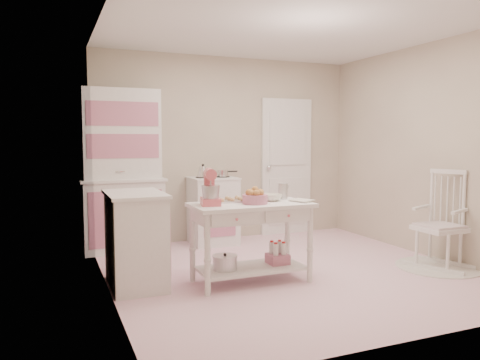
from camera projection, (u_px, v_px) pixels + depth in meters
name	position (u px, v px, depth m)	size (l,w,h in m)	color
room_shell	(291.00, 119.00, 4.96)	(3.84, 3.84, 2.62)	pink
door	(286.00, 167.00, 7.09)	(0.82, 0.05, 2.04)	white
hutch	(123.00, 170.00, 5.96)	(1.06, 0.50, 2.08)	white
stove	(213.00, 210.00, 6.42)	(0.62, 0.57, 0.92)	white
base_cabinet	(136.00, 239.00, 4.57)	(0.54, 0.84, 0.92)	white
lace_rug	(438.00, 267.00, 5.25)	(0.92, 0.92, 0.01)	white
rocking_chair	(440.00, 219.00, 5.20)	(0.48, 0.72, 1.10)	white
work_table	(251.00, 243.00, 4.69)	(1.20, 0.60, 0.80)	white
stand_mixer	(210.00, 188.00, 4.50)	(0.20, 0.28, 0.34)	#E8626F
cookie_tray	(231.00, 201.00, 4.76)	(0.34, 0.24, 0.02)	silver
bread_basket	(255.00, 199.00, 4.61)	(0.25, 0.25, 0.09)	#C6728E
mixing_bowl	(271.00, 197.00, 4.82)	(0.23, 0.23, 0.07)	white
metal_pitcher	(283.00, 191.00, 4.96)	(0.10, 0.10, 0.17)	silver
recipe_book	(297.00, 201.00, 4.71)	(0.17, 0.23, 0.02)	white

